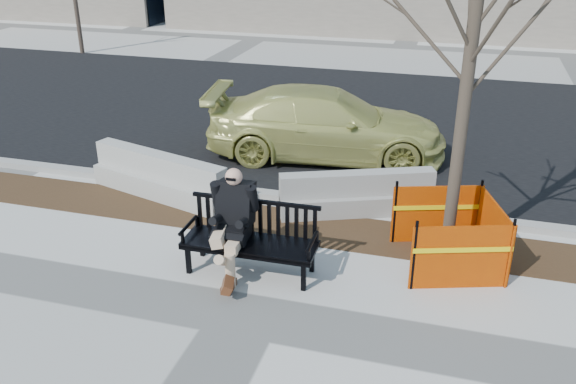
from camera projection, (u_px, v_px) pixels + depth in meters
name	position (u px, v px, depth m)	size (l,w,h in m)	color
ground	(246.00, 315.00, 8.05)	(120.00, 120.00, 0.00)	beige
mulch_strip	(298.00, 226.00, 10.32)	(40.00, 1.20, 0.02)	#47301C
asphalt_street	(361.00, 119.00, 15.74)	(60.00, 10.40, 0.01)	black
curb	(312.00, 200.00, 11.13)	(60.00, 0.25, 0.12)	#9E9B93
bench	(251.00, 272.00, 9.02)	(1.99, 0.71, 1.06)	black
seated_man	(235.00, 267.00, 9.13)	(0.67, 1.12, 1.57)	black
tree_fence	(445.00, 263.00, 9.24)	(2.13, 2.13, 5.33)	#DB5300
sedan	(325.00, 156.00, 13.34)	(2.06, 5.06, 1.47)	#C6C466
jersey_barrier_left	(162.00, 195.00, 11.46)	(2.94, 0.59, 0.84)	#ACAAA1
jersey_barrier_right	(356.00, 212.00, 10.81)	(2.71, 0.54, 0.78)	#9D9A93
far_tree_left	(83.00, 53.00, 23.19)	(1.82, 1.82, 4.92)	#493A2F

